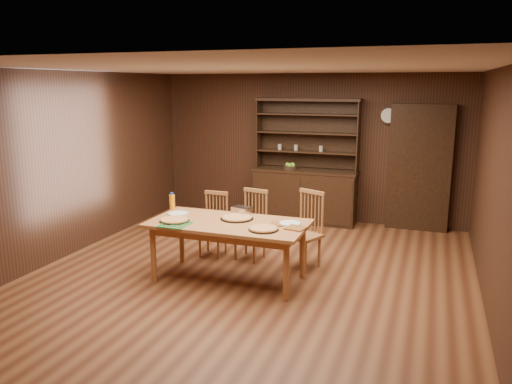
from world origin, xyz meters
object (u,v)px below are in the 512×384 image
at_px(dining_table, 228,228).
at_px(chair_left, 214,222).
at_px(juice_bottle, 172,202).
at_px(chair_center, 252,222).
at_px(chair_right, 307,226).
at_px(china_hutch, 305,189).

distance_m(dining_table, chair_left, 1.02).
bearing_deg(juice_bottle, chair_center, 30.00).
relative_size(chair_center, chair_right, 0.95).
bearing_deg(dining_table, chair_center, 90.34).
height_order(china_hutch, juice_bottle, china_hutch).
bearing_deg(juice_bottle, chair_right, 15.78).
bearing_deg(china_hutch, chair_left, -109.99).
relative_size(dining_table, chair_left, 2.13).
bearing_deg(juice_bottle, dining_table, -18.86).
relative_size(chair_center, juice_bottle, 4.19).
bearing_deg(chair_left, chair_right, -0.25).
height_order(chair_left, chair_right, chair_right).
distance_m(chair_left, chair_center, 0.57).
bearing_deg(dining_table, chair_left, 124.52).
relative_size(china_hutch, chair_right, 2.11).
xyz_separation_m(china_hutch, chair_center, (-0.22, -2.11, -0.08)).
bearing_deg(chair_center, juice_bottle, -139.42).
distance_m(dining_table, juice_bottle, 1.03).
bearing_deg(chair_right, chair_left, -156.07).
bearing_deg(china_hutch, chair_right, -75.13).
height_order(china_hutch, chair_right, china_hutch).
bearing_deg(chair_left, dining_table, -55.60).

